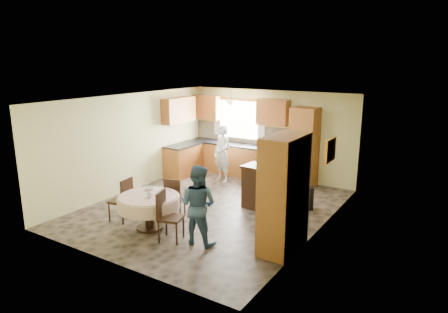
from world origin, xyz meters
The scene contains 36 objects.
floor centered at (0.00, 0.00, 0.00)m, with size 5.00×6.00×0.01m, color brown.
ceiling centered at (0.00, 0.00, 2.50)m, with size 5.00×6.00×0.01m, color white.
wall_back centered at (0.00, 3.00, 1.25)m, with size 5.00×0.02×2.50m, color #CDCA83.
wall_front centered at (0.00, -3.00, 1.25)m, with size 5.00×0.02×2.50m, color #CDCA83.
wall_left centered at (-2.50, 0.00, 1.25)m, with size 0.02×6.00×2.50m, color #CDCA83.
wall_right centered at (2.50, 0.00, 1.25)m, with size 0.02×6.00×2.50m, color #CDCA83.
window centered at (-1.00, 2.98, 1.60)m, with size 1.40×0.03×1.10m, color white.
curtain_left centered at (-1.75, 2.93, 1.65)m, with size 0.22×0.02×1.15m, color white.
curtain_right centered at (-0.25, 2.93, 1.65)m, with size 0.22×0.02×1.15m, color white.
base_cab_back centered at (-0.85, 2.70, 0.44)m, with size 3.30×0.60×0.88m, color orange.
counter_back centered at (-0.85, 2.70, 0.90)m, with size 3.30×0.64×0.04m, color black.
base_cab_left centered at (-2.20, 1.80, 0.44)m, with size 0.60×1.20×0.88m, color orange.
counter_left centered at (-2.20, 1.80, 0.90)m, with size 0.64×1.20×0.04m, color black.
backsplash centered at (-0.85, 2.99, 1.18)m, with size 3.30×0.02×0.55m, color beige.
wall_cab_left centered at (-2.05, 2.83, 1.91)m, with size 0.85×0.33×0.72m, color #A66529.
wall_cab_right centered at (0.15, 2.83, 1.91)m, with size 0.90×0.33×0.72m, color #A66529.
wall_cab_side centered at (-2.33, 1.80, 1.91)m, with size 0.33×1.20×0.72m, color #A66529.
oven_tower centered at (1.15, 2.69, 1.06)m, with size 0.66×0.62×2.12m, color orange.
oven_upper centered at (1.15, 2.38, 1.25)m, with size 0.56×0.01×0.45m, color black.
oven_lower centered at (1.15, 2.38, 0.75)m, with size 0.56×0.01×0.45m, color black.
pendant centered at (-1.00, 2.50, 2.12)m, with size 0.36×0.36×0.18m, color beige.
sideboard centered at (1.21, 0.56, 0.47)m, with size 1.31×0.54×0.94m, color #321C0D.
space_heater centered at (1.82, 1.12, 0.26)m, with size 0.38×0.26×0.52m, color black.
cupboard centered at (2.22, -1.00, 1.04)m, with size 0.55×1.09×2.09m, color orange.
dining_table centered at (-0.41, -1.61, 0.55)m, with size 1.24×1.24×0.70m.
chair_left centered at (-1.14, -1.61, 0.52)m, with size 0.46×0.46×0.93m.
chair_back centered at (-0.37, -0.88, 0.49)m, with size 0.49×0.49×0.88m.
chair_right centered at (0.23, -1.82, 0.53)m, with size 0.52×0.52×0.96m.
framed_picture centered at (2.47, 0.70, 1.53)m, with size 0.06×0.59×0.48m.
microwave centered at (0.39, 2.65, 1.08)m, with size 0.57×0.39×0.32m, color silver.
person_sink centered at (-0.90, 1.88, 0.79)m, with size 0.58×0.38×1.58m, color silver.
person_dining centered at (0.80, -1.61, 0.75)m, with size 0.73×0.57×1.50m, color #345273.
bowl_sideboard centered at (0.84, 0.56, 0.96)m, with size 0.19×0.19×0.05m, color #B2B2B2.
bottle_sideboard centered at (1.49, 0.56, 1.10)m, with size 0.13×0.13×0.33m, color silver.
cup_table centered at (-0.31, -1.70, 0.75)m, with size 0.12×0.12×0.09m, color #B2B2B2.
bowl_table centered at (-0.64, -1.35, 0.73)m, with size 0.20×0.20×0.06m, color #B2B2B2.
Camera 1 is at (4.87, -7.16, 3.34)m, focal length 32.00 mm.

